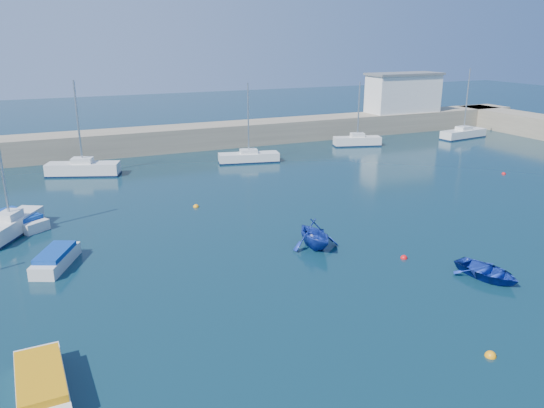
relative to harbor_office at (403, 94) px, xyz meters
name	(u,v)px	position (x,y,z in m)	size (l,w,h in m)	color
ground	(490,345)	(-30.00, -46.00, -5.10)	(220.00, 220.00, 0.00)	#0C2A37
back_wall	(193,137)	(-30.00, 0.00, -3.80)	(96.00, 4.50, 2.60)	gray
harbor_office	(403,94)	(0.00, 0.00, 0.00)	(10.00, 4.00, 5.00)	silver
sailboat_3	(11,226)	(-48.96, -23.07, -4.47)	(4.22, 5.77, 7.71)	silver
sailboat_5	(83,168)	(-43.08, -8.42, -4.43)	(6.89, 4.09, 8.86)	silver
sailboat_6	(249,157)	(-26.72, -9.66, -4.56)	(6.48, 3.00, 8.17)	silver
sailboat_7	(357,141)	(-11.55, -6.80, -4.49)	(5.84, 3.06, 7.55)	silver
sailboat_8	(463,134)	(3.77, -8.09, -4.49)	(6.92, 2.79, 8.83)	silver
motorboat_0	(41,386)	(-47.57, -41.96, -4.60)	(1.88, 4.85, 1.07)	silver
motorboat_1	(56,259)	(-46.52, -29.75, -4.63)	(2.99, 4.28, 1.00)	silver
motorboat_2	(18,220)	(-48.60, -21.46, -4.64)	(4.06, 4.92, 0.99)	silver
dinghy_center	(487,272)	(-25.16, -40.95, -4.72)	(2.59, 3.63, 0.75)	#162F9B
dinghy_left	(314,234)	(-31.67, -33.24, -4.19)	(2.98, 3.45, 1.82)	#162F9B
buoy_0	(490,356)	(-30.65, -46.64, -5.10)	(0.48, 0.48, 0.48)	orange
buoy_1	(404,258)	(-27.60, -36.93, -5.10)	(0.42, 0.42, 0.42)	red
buoy_3	(196,207)	(-36.10, -22.26, -5.10)	(0.45, 0.45, 0.45)	orange
buoy_4	(504,174)	(-6.24, -24.29, -5.10)	(0.38, 0.38, 0.38)	red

